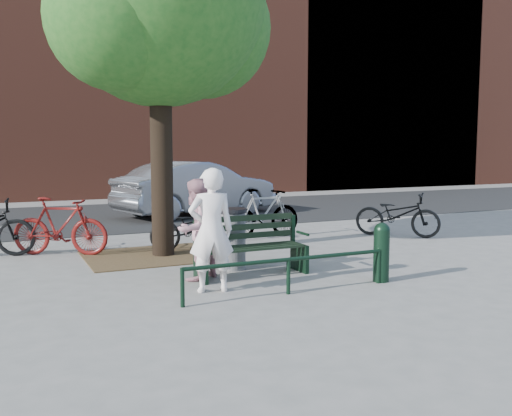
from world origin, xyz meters
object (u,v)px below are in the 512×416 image
person_right (196,230)px  parked_car (197,188)px  bicycle_c (195,228)px  bollard (381,250)px  person_left (211,230)px  litter_bin (232,238)px  park_bench (250,245)px

person_right → parked_car: size_ratio=0.32×
bicycle_c → parked_car: 5.64m
bollard → parked_car: bearing=89.1°
person_left → person_right: bearing=-82.9°
litter_bin → park_bench: bearing=-80.6°
park_bench → person_left: bearing=-141.8°
person_right → parked_car: bearing=-143.2°
parked_car → bollard: bearing=162.7°
bollard → litter_bin: litter_bin is taller
person_right → litter_bin: bearing=176.0°
person_right → bicycle_c: 2.38m
litter_bin → bollard: bearing=-45.7°
bicycle_c → parked_car: size_ratio=0.36×
person_right → bollard: 2.79m
park_bench → bollard: bearing=-37.1°
person_right → litter_bin: (0.77, 0.45, -0.26)m
litter_bin → bicycle_c: bearing=91.0°
person_left → bicycle_c: person_left is taller
person_left → person_right: size_ratio=1.13×
bollard → litter_bin: size_ratio=0.89×
parked_car → litter_bin: bearing=149.2°
park_bench → person_left: 1.21m
litter_bin → bicycle_c: size_ratio=0.58×
person_left → litter_bin: person_left is taller
parked_car → bicycle_c: bearing=144.3°
park_bench → person_right: 0.91m
person_right → bollard: size_ratio=1.72×
parked_car → person_right: bearing=144.6°
person_left → litter_bin: bearing=-113.4°
bollard → parked_car: 8.85m
park_bench → bollard: size_ratio=1.96×
park_bench → bicycle_c: size_ratio=1.01×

